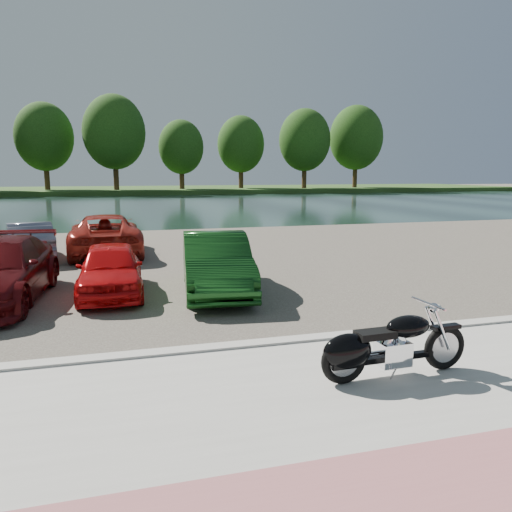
# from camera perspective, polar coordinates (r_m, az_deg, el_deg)

# --- Properties ---
(ground) EXTENTS (200.00, 200.00, 0.00)m
(ground) POSITION_cam_1_polar(r_m,az_deg,el_deg) (7.26, 12.52, -14.93)
(ground) COLOR #595447
(ground) RESTS_ON ground
(promenade) EXTENTS (60.00, 6.00, 0.10)m
(promenade) POSITION_cam_1_polar(r_m,az_deg,el_deg) (6.46, 16.92, -17.84)
(promenade) COLOR #A4A19A
(promenade) RESTS_ON ground
(pink_path) EXTENTS (60.00, 2.00, 0.01)m
(pink_path) POSITION_cam_1_polar(r_m,az_deg,el_deg) (5.42, 26.24, -23.57)
(pink_path) COLOR #A15B5F
(pink_path) RESTS_ON promenade
(kerb) EXTENTS (60.00, 0.30, 0.14)m
(kerb) POSITION_cam_1_polar(r_m,az_deg,el_deg) (8.91, 6.40, -9.56)
(kerb) COLOR #A4A19A
(kerb) RESTS_ON ground
(parking_lot) EXTENTS (60.00, 18.00, 0.04)m
(parking_lot) POSITION_cam_1_polar(r_m,az_deg,el_deg) (17.35, -4.80, -0.29)
(parking_lot) COLOR #423B35
(parking_lot) RESTS_ON ground
(river) EXTENTS (120.00, 40.00, 0.00)m
(river) POSITION_cam_1_polar(r_m,az_deg,el_deg) (46.00, -11.71, 5.67)
(river) COLOR #172A26
(river) RESTS_ON ground
(far_bank) EXTENTS (120.00, 24.00, 0.60)m
(far_bank) POSITION_cam_1_polar(r_m,az_deg,el_deg) (77.90, -13.42, 7.35)
(far_bank) COLOR #274518
(far_bank) RESTS_ON ground
(far_trees) EXTENTS (70.25, 10.68, 12.52)m
(far_trees) POSITION_cam_1_polar(r_m,az_deg,el_deg) (72.12, -9.88, 13.03)
(far_trees) COLOR #3D2716
(far_trees) RESTS_ON far_bank
(motorcycle) EXTENTS (2.33, 0.75, 1.05)m
(motorcycle) POSITION_cam_1_polar(r_m,az_deg,el_deg) (7.33, 14.27, -10.02)
(motorcycle) COLOR black
(motorcycle) RESTS_ON promenade
(car_4) EXTENTS (1.56, 3.73, 1.26)m
(car_4) POSITION_cam_1_polar(r_m,az_deg,el_deg) (12.53, -16.30, -1.44)
(car_4) COLOR red
(car_4) RESTS_ON parking_lot
(car_5) EXTENTS (2.03, 4.58, 1.46)m
(car_5) POSITION_cam_1_polar(r_m,az_deg,el_deg) (12.27, -4.60, -0.84)
(car_5) COLOR #113F13
(car_5) RESTS_ON parking_lot
(car_9) EXTENTS (2.12, 4.07, 1.28)m
(car_9) POSITION_cam_1_polar(r_m,az_deg,el_deg) (18.61, -24.45, 1.61)
(car_9) COLOR slate
(car_9) RESTS_ON parking_lot
(car_10) EXTENTS (2.54, 5.29, 1.45)m
(car_10) POSITION_cam_1_polar(r_m,az_deg,el_deg) (18.82, -16.85, 2.41)
(car_10) COLOR #9F251A
(car_10) RESTS_ON parking_lot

